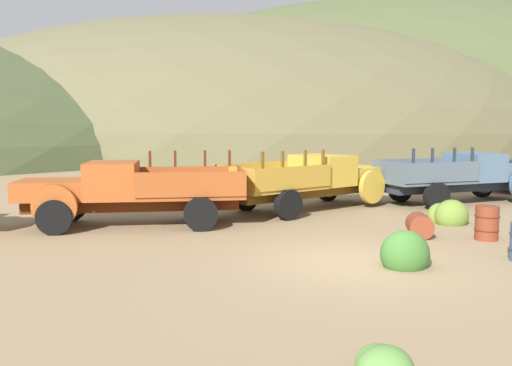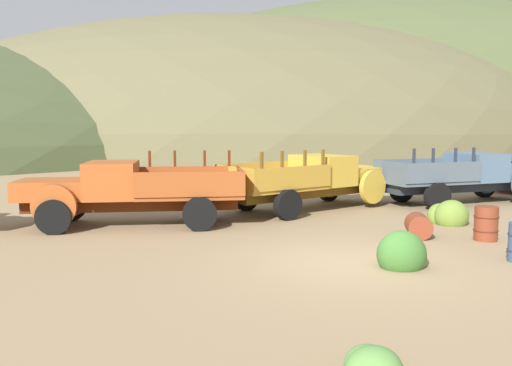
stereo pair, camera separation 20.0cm
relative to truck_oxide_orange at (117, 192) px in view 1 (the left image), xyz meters
The scene contains 12 objects.
ground_plane 7.50m from the truck_oxide_orange, 55.72° to the right, with size 300.00×300.00×0.00m, color #937A56.
hill_center 62.30m from the truck_oxide_orange, 67.38° to the left, with size 90.84×84.12×33.53m, color brown.
hill_distant 82.39m from the truck_oxide_orange, 45.67° to the left, with size 114.11×79.27×45.31m, color #4C5633.
truck_oxide_orange is the anchor object (origin of this frame).
truck_faded_yellow 7.12m from the truck_oxide_orange, ahead, with size 6.82×3.83×2.16m.
truck_chalk_blue 13.15m from the truck_oxide_orange, ahead, with size 6.58×2.48×2.16m.
oil_drum_tipped 8.54m from the truck_oxide_orange, 32.16° to the right, with size 0.95×1.02×0.62m.
oil_drum_by_truck 10.19m from the truck_oxide_orange, 32.39° to the right, with size 0.62×0.62×0.89m.
bush_back_edge 9.85m from the truck_oxide_orange, 19.70° to the right, with size 1.03×1.19×0.95m.
bush_between_trucks 11.71m from the truck_oxide_orange, 29.93° to the left, with size 1.39×1.14×1.22m.
bush_near_barrel 8.49m from the truck_oxide_orange, 53.66° to the right, with size 1.06×0.95×0.99m.
bush_front_left 17.20m from the truck_oxide_orange, 14.33° to the left, with size 1.17×0.98×1.09m.
Camera 1 is at (-6.13, -9.48, 2.96)m, focal length 36.98 mm.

